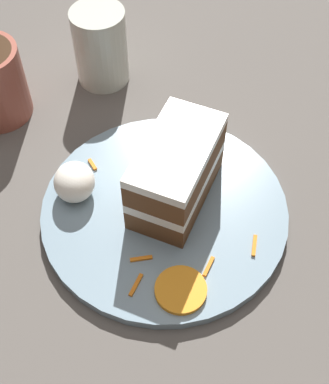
{
  "coord_description": "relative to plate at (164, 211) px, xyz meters",
  "views": [
    {
      "loc": [
        0.31,
        -0.06,
        0.54
      ],
      "look_at": [
        -0.04,
        -0.02,
        0.07
      ],
      "focal_mm": 50.0,
      "sensor_mm": 36.0,
      "label": 1
    }
  ],
  "objects": [
    {
      "name": "plate",
      "position": [
        0.0,
        0.0,
        0.0
      ],
      "size": [
        0.28,
        0.28,
        0.01
      ],
      "primitive_type": "cylinder",
      "color": "gray",
      "rests_on": "dining_table"
    },
    {
      "name": "drinking_glass",
      "position": [
        -0.24,
        -0.06,
        0.04
      ],
      "size": [
        0.07,
        0.07,
        0.11
      ],
      "color": "beige",
      "rests_on": "dining_table"
    },
    {
      "name": "cream_dollop",
      "position": [
        -0.03,
        -0.1,
        0.03
      ],
      "size": [
        0.05,
        0.05,
        0.04
      ],
      "primitive_type": "ellipsoid",
      "color": "white",
      "rests_on": "plate"
    },
    {
      "name": "orange_garnish",
      "position": [
        0.11,
        0.0,
        0.01
      ],
      "size": [
        0.05,
        0.05,
        0.01
      ],
      "primitive_type": "cylinder",
      "color": "orange",
      "rests_on": "plate"
    },
    {
      "name": "ground_plane",
      "position": [
        0.04,
        0.02,
        -0.04
      ],
      "size": [
        6.0,
        6.0,
        0.0
      ],
      "primitive_type": "plane",
      "color": "#38332D",
      "rests_on": "ground"
    },
    {
      "name": "dining_table",
      "position": [
        0.04,
        0.02,
        -0.02
      ],
      "size": [
        1.21,
        1.15,
        0.03
      ],
      "primitive_type": "cube",
      "color": "#56514C",
      "rests_on": "ground"
    },
    {
      "name": "cake_slice",
      "position": [
        -0.02,
        0.01,
        0.05
      ],
      "size": [
        0.15,
        0.12,
        0.09
      ],
      "rotation": [
        0.0,
        0.0,
        4.19
      ],
      "color": "brown",
      "rests_on": "plate"
    },
    {
      "name": "carrot_shreds_scatter",
      "position": [
        0.05,
        -0.0,
        0.01
      ],
      "size": [
        0.19,
        0.18,
        0.0
      ],
      "color": "orange",
      "rests_on": "plate"
    }
  ]
}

